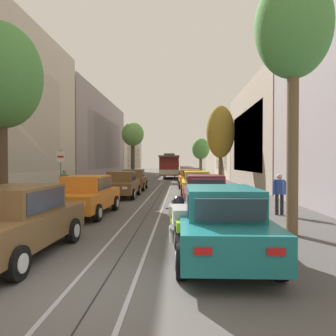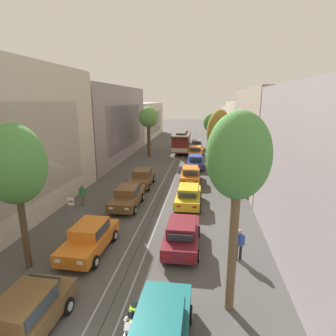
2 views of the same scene
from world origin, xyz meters
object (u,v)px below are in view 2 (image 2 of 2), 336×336
parked_car_maroon_second_right (182,234)px  street_tree_kerb_right_second (219,133)px  parked_car_orange_second_left (90,238)px  pedestrian_on_right_pavement (239,243)px  parked_car_grey_far_right (197,145)px  street_tree_kerb_left_second (148,118)px  parked_car_orange_fourth_right (190,174)px  parked_car_blue_fifth_right (195,162)px  parked_car_brown_fourth_left (142,178)px  parked_car_orange_sixth_right (196,151)px  parked_car_brown_mid_left (127,197)px  street_sign_post (72,213)px  pedestrian_on_left_pavement (82,194)px  street_tree_kerb_right_near (238,160)px  parked_car_yellow_mid_right (188,196)px  motorcycle_with_rider (131,333)px  parked_car_brown_near_left (23,319)px  parked_car_teal_near_right (159,332)px  cable_car_trolley (182,142)px  street_tree_kerb_right_mid (211,123)px  street_tree_kerb_left_near (15,165)px

parked_car_maroon_second_right → street_tree_kerb_right_second: (2.48, 13.67, 3.95)m
parked_car_orange_second_left → pedestrian_on_right_pavement: bearing=2.1°
parked_car_grey_far_right → street_tree_kerb_left_second: street_tree_kerb_left_second is taller
parked_car_orange_fourth_right → parked_car_blue_fifth_right: 5.90m
parked_car_brown_fourth_left → parked_car_orange_sixth_right: 14.87m
parked_car_brown_mid_left → parked_car_maroon_second_right: bearing=-49.2°
street_sign_post → pedestrian_on_left_pavement: bearing=109.2°
parked_car_brown_fourth_left → street_tree_kerb_right_second: (7.14, 3.05, 3.95)m
street_tree_kerb_right_near → street_tree_kerb_right_second: size_ratio=1.08×
parked_car_yellow_mid_right → parked_car_orange_sixth_right: bearing=90.2°
parked_car_orange_sixth_right → street_tree_kerb_left_second: size_ratio=0.63×
parked_car_orange_second_left → motorcycle_with_rider: size_ratio=2.21×
parked_car_grey_far_right → street_tree_kerb_right_second: 17.87m
parked_car_orange_fourth_right → street_tree_kerb_left_second: 14.43m
parked_car_brown_near_left → parked_car_teal_near_right: (4.65, 0.10, 0.00)m
street_tree_kerb_right_second → cable_car_trolley: size_ratio=0.77×
parked_car_grey_far_right → street_tree_kerb_right_near: bearing=-86.1°
parked_car_brown_near_left → parked_car_orange_fourth_right: same height
parked_car_orange_second_left → parked_car_teal_near_right: (4.69, -5.48, 0.00)m
parked_car_yellow_mid_right → pedestrian_on_left_pavement: size_ratio=2.61×
parked_car_brown_near_left → parked_car_maroon_second_right: 8.21m
street_tree_kerb_right_near → pedestrian_on_right_pavement: bearing=78.0°
parked_car_orange_sixth_right → street_tree_kerb_right_second: size_ratio=0.62×
street_tree_kerb_right_mid → parked_car_maroon_second_right: bearing=-93.6°
parked_car_yellow_mid_right → parked_car_grey_far_right: size_ratio=0.99×
parked_car_brown_mid_left → parked_car_orange_fourth_right: bearing=57.8°
parked_car_blue_fifth_right → pedestrian_on_right_pavement: 19.25m
parked_car_brown_mid_left → parked_car_maroon_second_right: size_ratio=1.00×
parked_car_grey_far_right → street_tree_kerb_right_mid: size_ratio=0.76×
parked_car_brown_mid_left → cable_car_trolley: cable_car_trolley is taller
parked_car_grey_far_right → cable_car_trolley: size_ratio=0.48×
pedestrian_on_right_pavement → motorcycle_with_rider: bearing=-125.0°
parked_car_brown_fourth_left → parked_car_orange_sixth_right: (4.58, 14.15, 0.00)m
parked_car_blue_fifth_right → pedestrian_on_right_pavement: size_ratio=2.64×
parked_car_brown_fourth_left → street_sign_post: size_ratio=1.64×
parked_car_brown_near_left → parked_car_orange_fourth_right: (4.62, 19.00, 0.00)m
street_tree_kerb_left_second → street_sign_post: (0.47, -24.28, -3.78)m
parked_car_orange_second_left → parked_car_maroon_second_right: 4.97m
street_tree_kerb_right_mid → pedestrian_on_right_pavement: bearing=-88.6°
parked_car_brown_fourth_left → parked_car_blue_fifth_right: 8.98m
parked_car_teal_near_right → street_tree_kerb_right_mid: size_ratio=0.75×
pedestrian_on_right_pavement → parked_car_orange_sixth_right: bearing=96.8°
parked_car_brown_fourth_left → pedestrian_on_left_pavement: size_ratio=2.63×
street_tree_kerb_left_near → street_tree_kerb_right_second: 19.14m
parked_car_brown_fourth_left → street_sign_post: bearing=-98.9°
street_tree_kerb_right_mid → parked_car_grey_far_right: bearing=-131.2°
parked_car_brown_near_left → street_tree_kerb_right_mid: 40.92m
street_tree_kerb_right_second → cable_car_trolley: 15.71m
parked_car_maroon_second_right → street_tree_kerb_left_second: (-6.79, 24.31, 4.64)m
parked_car_brown_fourth_left → parked_car_grey_far_right: 20.76m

